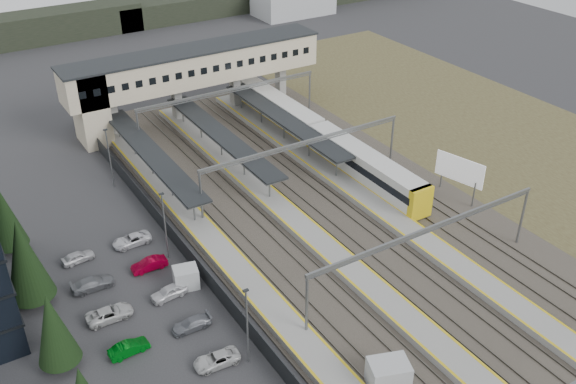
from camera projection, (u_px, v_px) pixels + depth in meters
ground at (280, 282)px, 65.56m from camera, size 220.00×220.00×0.00m
conifer_row at (65, 353)px, 50.31m from camera, size 4.42×49.82×9.50m
car_park at (180, 366)px, 54.88m from camera, size 10.40×44.50×1.28m
lampposts at (200, 267)px, 60.64m from camera, size 0.50×53.25×8.07m
fence at (200, 270)px, 65.77m from camera, size 0.08×90.00×2.00m
relay_cabin_near at (388, 376)px, 52.90m from camera, size 3.93×3.40×2.76m
relay_cabin_far at (186, 277)px, 64.48m from camera, size 2.82×2.52×2.22m
rail_corridor at (327, 230)px, 73.29m from camera, size 34.00×90.00×0.92m
canopies at (221, 135)px, 86.48m from camera, size 23.10×30.00×3.28m
footbridge at (178, 73)px, 95.72m from camera, size 40.40×6.40×11.20m
gantries at (359, 188)px, 70.12m from camera, size 28.40×62.28×7.17m
train at (318, 136)px, 90.05m from camera, size 3.14×43.63×3.95m
billboard at (459, 171)px, 78.03m from camera, size 1.83×6.32×5.62m
scrub_east at (537, 156)px, 89.56m from camera, size 34.00×120.00×0.06m
treeline_far at (157, 14)px, 142.33m from camera, size 170.00×19.00×7.00m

